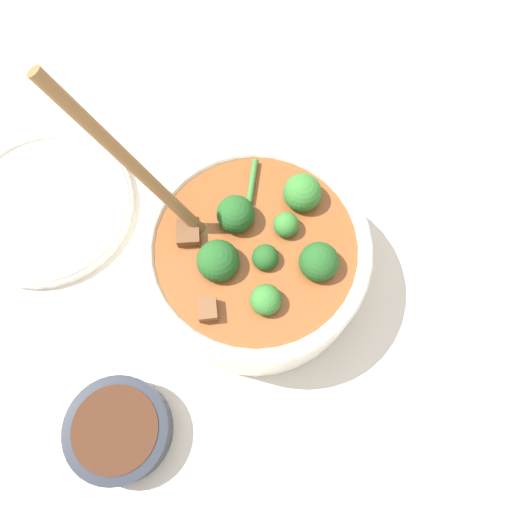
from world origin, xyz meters
name	(u,v)px	position (x,y,z in m)	size (l,w,h in m)	color
ground_plane	(256,274)	(0.00, 0.00, 0.00)	(4.00, 4.00, 0.00)	silver
stew_bowl	(256,257)	(0.00, 0.00, 0.06)	(0.26, 0.24, 0.29)	white
condiment_bowl	(118,430)	(0.07, -0.21, 0.02)	(0.11, 0.11, 0.04)	#232833
empty_plate	(46,205)	(-0.21, -0.17, 0.01)	(0.21, 0.21, 0.02)	silver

